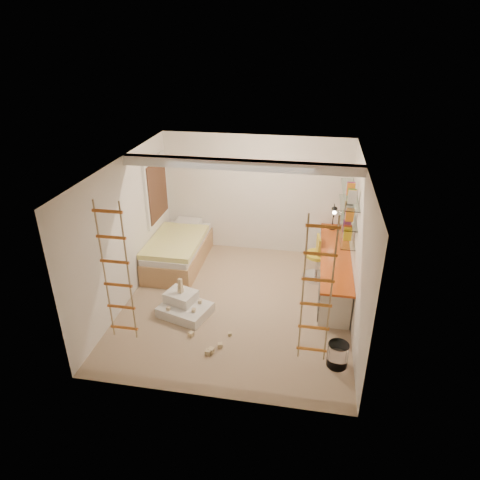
% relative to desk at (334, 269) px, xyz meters
% --- Properties ---
extents(floor, '(4.50, 4.50, 0.00)m').
position_rel_desk_xyz_m(floor, '(-1.72, -0.86, -0.40)').
color(floor, tan).
rests_on(floor, ground).
extents(ceiling_beam, '(4.00, 0.18, 0.16)m').
position_rel_desk_xyz_m(ceiling_beam, '(-1.72, -0.56, 2.12)').
color(ceiling_beam, white).
rests_on(ceiling_beam, ceiling).
extents(window_frame, '(0.06, 1.15, 1.35)m').
position_rel_desk_xyz_m(window_frame, '(-3.69, 0.64, 1.15)').
color(window_frame, white).
rests_on(window_frame, wall_left).
extents(window_blind, '(0.02, 1.00, 1.20)m').
position_rel_desk_xyz_m(window_blind, '(-3.65, 0.64, 1.15)').
color(window_blind, '#4C2D1E').
rests_on(window_blind, window_frame).
extents(rope_ladder_left, '(0.41, 0.04, 2.13)m').
position_rel_desk_xyz_m(rope_ladder_left, '(-3.07, -2.61, 1.11)').
color(rope_ladder_left, '#CB6822').
rests_on(rope_ladder_left, ceiling).
extents(rope_ladder_right, '(0.41, 0.04, 2.13)m').
position_rel_desk_xyz_m(rope_ladder_right, '(-0.37, -2.61, 1.11)').
color(rope_ladder_right, orange).
rests_on(rope_ladder_right, ceiling).
extents(waste_bin, '(0.31, 0.31, 0.39)m').
position_rel_desk_xyz_m(waste_bin, '(0.03, -2.18, -0.21)').
color(waste_bin, white).
rests_on(waste_bin, floor).
extents(desk, '(0.56, 2.80, 0.75)m').
position_rel_desk_xyz_m(desk, '(0.00, 0.00, 0.00)').
color(desk, '#C04C16').
rests_on(desk, floor).
extents(shelves, '(0.25, 1.80, 0.71)m').
position_rel_desk_xyz_m(shelves, '(0.15, 0.27, 1.10)').
color(shelves, white).
rests_on(shelves, wall_right).
extents(bed, '(1.02, 2.00, 0.69)m').
position_rel_desk_xyz_m(bed, '(-3.20, 0.36, -0.07)').
color(bed, '#AD7F51').
rests_on(bed, floor).
extents(task_lamp, '(0.14, 0.36, 0.57)m').
position_rel_desk_xyz_m(task_lamp, '(-0.05, 0.96, 0.73)').
color(task_lamp, black).
rests_on(task_lamp, desk).
extents(swivel_chair, '(0.60, 0.60, 0.91)m').
position_rel_desk_xyz_m(swivel_chair, '(-0.32, 0.30, -0.07)').
color(swivel_chair, gold).
rests_on(swivel_chair, floor).
extents(play_platform, '(0.98, 0.86, 0.37)m').
position_rel_desk_xyz_m(play_platform, '(-2.58, -1.31, -0.26)').
color(play_platform, silver).
rests_on(play_platform, floor).
extents(toy_blocks, '(1.19, 1.16, 0.64)m').
position_rel_desk_xyz_m(toy_blocks, '(-2.27, -1.65, -0.18)').
color(toy_blocks, '#CCB284').
rests_on(toy_blocks, floor).
extents(books, '(0.14, 0.64, 0.92)m').
position_rel_desk_xyz_m(books, '(0.15, 0.27, 1.21)').
color(books, yellow).
rests_on(books, shelves).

